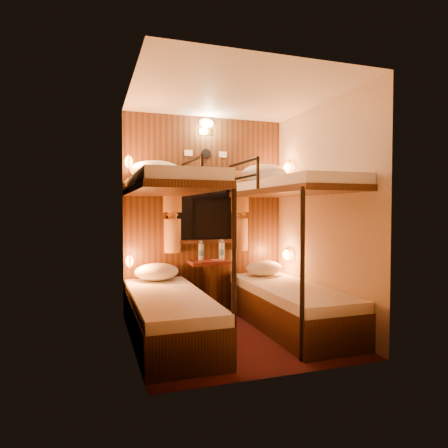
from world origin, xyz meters
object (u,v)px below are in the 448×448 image
object	(u,v)px
bunk_left	(169,282)
bunk_right	(289,275)
bottle_left	(201,252)
bottle_right	(222,251)
table	(210,280)

from	to	relation	value
bunk_left	bunk_right	world-z (taller)	same
bunk_left	bunk_right	distance (m)	1.30
bottle_left	bottle_right	size ratio (longest dim) A/B	0.94
bunk_left	bottle_left	xyz separation A→B (m)	(0.55, 0.82, 0.19)
bunk_right	bunk_left	bearing A→B (deg)	180.00
bunk_left	bottle_left	distance (m)	1.01
bunk_left	table	size ratio (longest dim) A/B	2.90
bunk_left	bottle_left	world-z (taller)	bunk_left
table	bottle_right	world-z (taller)	bottle_right
bunk_right	bottle_right	distance (m)	0.95
bunk_left	bottle_left	bearing A→B (deg)	56.21
bottle_right	bunk_right	bearing A→B (deg)	-57.55
bunk_left	bottle_right	bearing A→B (deg)	44.50
bunk_left	table	xyz separation A→B (m)	(0.65, 0.78, -0.14)
bunk_left	bottle_right	size ratio (longest dim) A/B	7.56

